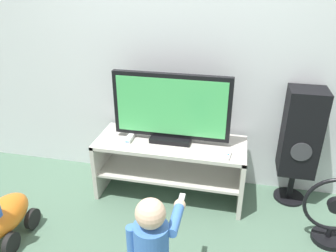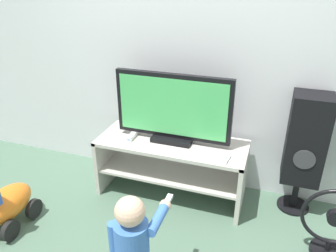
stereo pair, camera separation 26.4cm
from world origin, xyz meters
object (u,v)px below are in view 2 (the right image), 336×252
at_px(television, 173,109).
at_px(remote_primary, 227,159).
at_px(ride_on_toy, 5,204).
at_px(game_console, 133,135).
at_px(child, 133,243).
at_px(floor_fan, 334,227).
at_px(speaker_tower, 306,142).

relative_size(television, remote_primary, 7.42).
height_order(television, ride_on_toy, television).
xyz_separation_m(game_console, ride_on_toy, (-0.76, -0.80, -0.35)).
height_order(remote_primary, child, child).
xyz_separation_m(television, remote_primary, (0.50, -0.18, -0.28)).
distance_m(game_console, ride_on_toy, 1.16).
bearing_deg(floor_fan, game_console, 169.72).
distance_m(game_console, floor_fan, 1.70).
distance_m(game_console, child, 1.18).
xyz_separation_m(child, floor_fan, (1.17, 0.78, -0.21)).
bearing_deg(speaker_tower, floor_fan, -64.00).
relative_size(television, speaker_tower, 0.95).
height_order(television, child, television).
bearing_deg(ride_on_toy, floor_fan, 11.71).
relative_size(television, ride_on_toy, 1.87).
xyz_separation_m(speaker_tower, floor_fan, (0.23, -0.48, -0.39)).
bearing_deg(child, game_console, 114.12).
relative_size(television, floor_fan, 1.75).
distance_m(remote_primary, floor_fan, 0.87).
distance_m(remote_primary, child, 1.02).
bearing_deg(remote_primary, ride_on_toy, -157.36).
height_order(floor_fan, ride_on_toy, floor_fan).
bearing_deg(television, game_console, -171.78).
height_order(remote_primary, floor_fan, floor_fan).
height_order(child, ride_on_toy, child).
distance_m(child, floor_fan, 1.42).
height_order(game_console, ride_on_toy, game_console).
xyz_separation_m(child, ride_on_toy, (-1.24, 0.28, -0.26)).
relative_size(remote_primary, speaker_tower, 0.13).
height_order(game_console, child, child).
bearing_deg(floor_fan, ride_on_toy, -168.29).
height_order(television, remote_primary, television).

